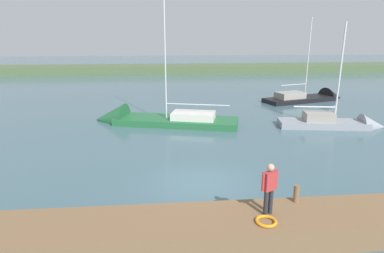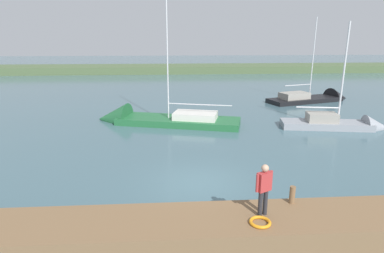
{
  "view_description": "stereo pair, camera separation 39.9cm",
  "coord_description": "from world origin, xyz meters",
  "px_view_note": "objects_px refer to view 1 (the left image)",
  "views": [
    {
      "loc": [
        1.61,
        12.78,
        6.14
      ],
      "look_at": [
        0.09,
        -3.7,
        1.54
      ],
      "focal_mm": 30.24,
      "sensor_mm": 36.0,
      "label": 1
    },
    {
      "loc": [
        1.21,
        12.81,
        6.14
      ],
      "look_at": [
        0.09,
        -3.7,
        1.54
      ],
      "focal_mm": 30.24,
      "sensor_mm": 36.0,
      "label": 2
    }
  ],
  "objects_px": {
    "mooring_post_far": "(296,194)",
    "person_on_dock": "(269,186)",
    "life_ring_buoy": "(266,221)",
    "sailboat_behind_pier": "(148,121)",
    "sailboat_inner_slip": "(313,99)",
    "sailboat_far_right": "(340,125)"
  },
  "relations": [
    {
      "from": "sailboat_far_right",
      "to": "person_on_dock",
      "type": "xyz_separation_m",
      "value": [
        9.14,
        12.03,
        1.55
      ]
    },
    {
      "from": "sailboat_far_right",
      "to": "person_on_dock",
      "type": "relative_size",
      "value": 4.68
    },
    {
      "from": "mooring_post_far",
      "to": "sailboat_inner_slip",
      "type": "height_order",
      "value": "sailboat_inner_slip"
    },
    {
      "from": "sailboat_inner_slip",
      "to": "person_on_dock",
      "type": "distance_m",
      "value": 25.01
    },
    {
      "from": "sailboat_behind_pier",
      "to": "life_ring_buoy",
      "type": "bearing_deg",
      "value": 120.61
    },
    {
      "from": "mooring_post_far",
      "to": "sailboat_inner_slip",
      "type": "bearing_deg",
      "value": -116.59
    },
    {
      "from": "mooring_post_far",
      "to": "person_on_dock",
      "type": "xyz_separation_m",
      "value": [
        1.2,
        0.68,
        0.68
      ]
    },
    {
      "from": "sailboat_far_right",
      "to": "sailboat_behind_pier",
      "type": "bearing_deg",
      "value": 179.09
    },
    {
      "from": "sailboat_far_right",
      "to": "sailboat_inner_slip",
      "type": "height_order",
      "value": "sailboat_inner_slip"
    },
    {
      "from": "life_ring_buoy",
      "to": "person_on_dock",
      "type": "xyz_separation_m",
      "value": [
        -0.2,
        -0.48,
        0.93
      ]
    },
    {
      "from": "sailboat_behind_pier",
      "to": "sailboat_inner_slip",
      "type": "xyz_separation_m",
      "value": [
        -16.21,
        -7.51,
        -0.09
      ]
    },
    {
      "from": "sailboat_inner_slip",
      "to": "person_on_dock",
      "type": "bearing_deg",
      "value": -136.0
    },
    {
      "from": "mooring_post_far",
      "to": "sailboat_far_right",
      "type": "distance_m",
      "value": 13.88
    },
    {
      "from": "mooring_post_far",
      "to": "person_on_dock",
      "type": "height_order",
      "value": "person_on_dock"
    },
    {
      "from": "life_ring_buoy",
      "to": "sailboat_inner_slip",
      "type": "distance_m",
      "value": 25.48
    },
    {
      "from": "life_ring_buoy",
      "to": "sailboat_far_right",
      "type": "bearing_deg",
      "value": -126.75
    },
    {
      "from": "mooring_post_far",
      "to": "sailboat_behind_pier",
      "type": "relative_size",
      "value": 0.05
    },
    {
      "from": "life_ring_buoy",
      "to": "sailboat_behind_pier",
      "type": "distance_m",
      "value": 15.51
    },
    {
      "from": "mooring_post_far",
      "to": "sailboat_inner_slip",
      "type": "relative_size",
      "value": 0.06
    },
    {
      "from": "mooring_post_far",
      "to": "life_ring_buoy",
      "type": "distance_m",
      "value": 1.83
    },
    {
      "from": "person_on_dock",
      "to": "sailboat_behind_pier",
      "type": "bearing_deg",
      "value": -9.91
    },
    {
      "from": "life_ring_buoy",
      "to": "mooring_post_far",
      "type": "bearing_deg",
      "value": -140.27
    }
  ]
}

